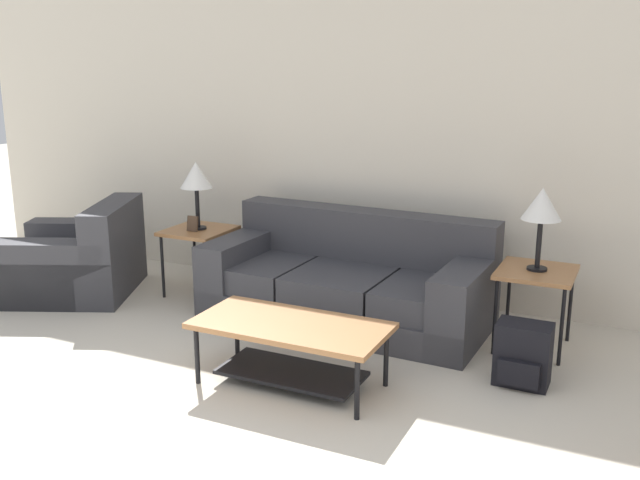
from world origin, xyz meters
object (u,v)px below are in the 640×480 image
(coffee_table, at_px, (291,339))
(table_lamp_left, at_px, (196,177))
(side_table_left, at_px, (199,235))
(couch, at_px, (348,283))
(armchair, at_px, (78,262))
(table_lamp_right, at_px, (542,206))
(backpack, at_px, (523,355))
(side_table_right, at_px, (536,278))

(coffee_table, bearing_deg, table_lamp_left, 140.97)
(side_table_left, bearing_deg, couch, -1.13)
(armchair, distance_m, side_table_left, 1.10)
(couch, bearing_deg, table_lamp_right, 1.13)
(table_lamp_right, bearing_deg, table_lamp_left, 180.00)
(coffee_table, height_order, backpack, coffee_table)
(couch, distance_m, backpack, 1.58)
(coffee_table, bearing_deg, table_lamp_right, 44.78)
(armchair, distance_m, side_table_right, 3.84)
(side_table_left, relative_size, backpack, 1.43)
(couch, xyz_separation_m, backpack, (1.46, -0.61, -0.09))
(table_lamp_right, bearing_deg, backpack, -86.18)
(coffee_table, distance_m, backpack, 1.46)
(side_table_right, bearing_deg, armchair, -173.37)
(couch, xyz_separation_m, coffee_table, (0.14, -1.23, 0.02))
(coffee_table, height_order, side_table_left, side_table_left)
(coffee_table, relative_size, side_table_right, 2.10)
(side_table_left, height_order, side_table_right, same)
(couch, relative_size, table_lamp_right, 3.83)
(side_table_left, xyz_separation_m, backpack, (2.87, -0.63, -0.32))
(table_lamp_left, bearing_deg, side_table_right, -0.00)
(side_table_right, bearing_deg, coffee_table, -135.22)
(couch, height_order, table_lamp_right, table_lamp_right)
(side_table_left, distance_m, table_lamp_left, 0.51)
(backpack, bearing_deg, side_table_right, 93.82)
(armchair, bearing_deg, side_table_left, 24.38)
(armchair, relative_size, coffee_table, 1.11)
(table_lamp_left, bearing_deg, side_table_left, -63.43)
(side_table_left, xyz_separation_m, table_lamp_left, (-0.00, 0.00, 0.51))
(coffee_table, bearing_deg, armchair, 162.06)
(couch, xyz_separation_m, armchair, (-2.39, -0.41, -0.01))
(armchair, xyz_separation_m, backpack, (3.85, -0.19, -0.08))
(coffee_table, height_order, table_lamp_left, table_lamp_left)
(side_table_left, relative_size, table_lamp_right, 1.00)
(armchair, bearing_deg, couch, 9.82)
(table_lamp_left, xyz_separation_m, backpack, (2.87, -0.63, -0.83))
(couch, distance_m, side_table_right, 1.43)
(table_lamp_left, bearing_deg, coffee_table, -39.03)
(backpack, bearing_deg, armchair, 177.16)
(coffee_table, xyz_separation_m, side_table_left, (-1.56, 1.26, 0.21))
(couch, distance_m, table_lamp_right, 1.60)
(armchair, distance_m, table_lamp_left, 1.31)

